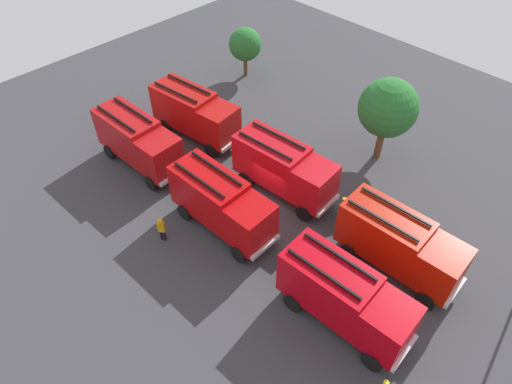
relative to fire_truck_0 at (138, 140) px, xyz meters
The scene contains 13 objects.
ground_plane 9.63m from the fire_truck_0, 16.76° to the left, with size 54.63×54.63×0.00m, color #38383D.
fire_truck_0 is the anchor object (origin of this frame).
fire_truck_1 8.65m from the fire_truck_0, ahead, with size 7.27×2.92×3.88m.
fire_truck_2 17.93m from the fire_truck_0, ahead, with size 7.32×3.07×3.88m.
fire_truck_3 4.97m from the fire_truck_0, 87.59° to the left, with size 7.44×3.46×3.88m.
fire_truck_4 10.48m from the fire_truck_0, 29.10° to the left, with size 7.38×3.24×3.88m.
fire_truck_5 18.68m from the fire_truck_0, 15.43° to the left, with size 7.30×3.02×3.88m.
firefighter_0 7.72m from the fire_truck_0, 25.51° to the right, with size 0.48×0.45×1.79m.
firefighter_1 17.43m from the fire_truck_0, ahead, with size 0.48×0.40×1.81m.
firefighter_2 14.84m from the fire_truck_0, 24.06° to the left, with size 0.30×0.45×1.67m.
tree_0 14.43m from the fire_truck_0, 104.40° to the left, with size 2.88×2.88×4.47m.
tree_1 17.39m from the fire_truck_0, 47.48° to the left, with size 4.09×4.09×6.34m.
traffic_cone_0 18.99m from the fire_truck_0, ahead, with size 0.51×0.51×0.73m, color #F2600C.
Camera 1 is at (14.63, -14.67, 21.94)m, focal length 31.92 mm.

